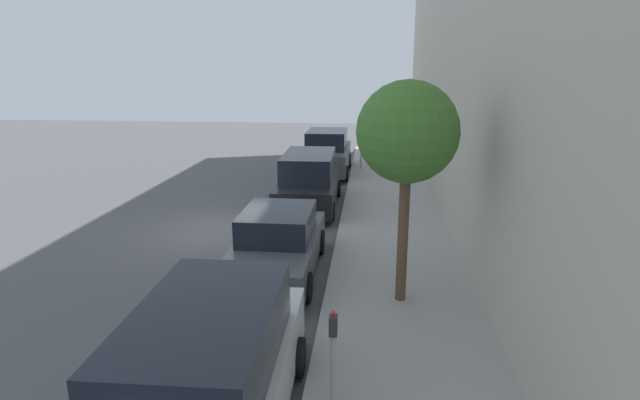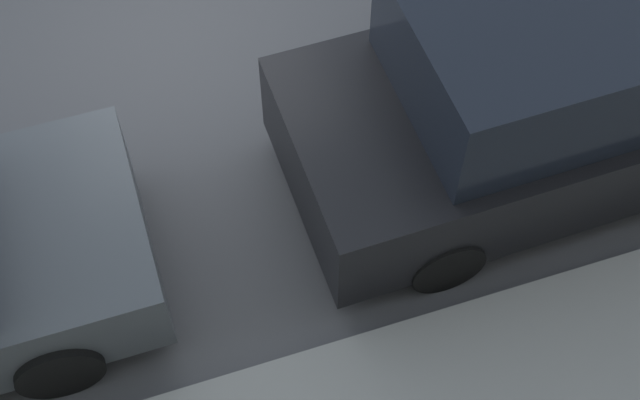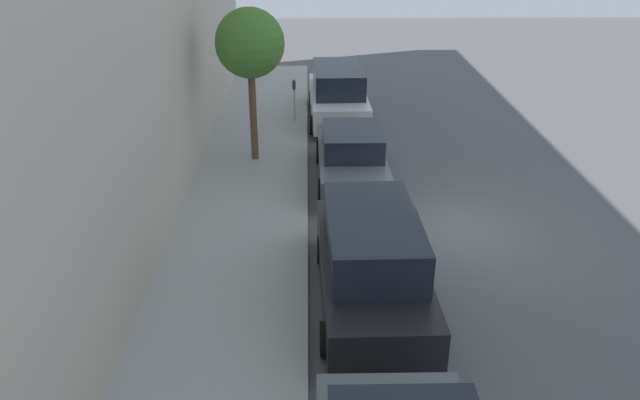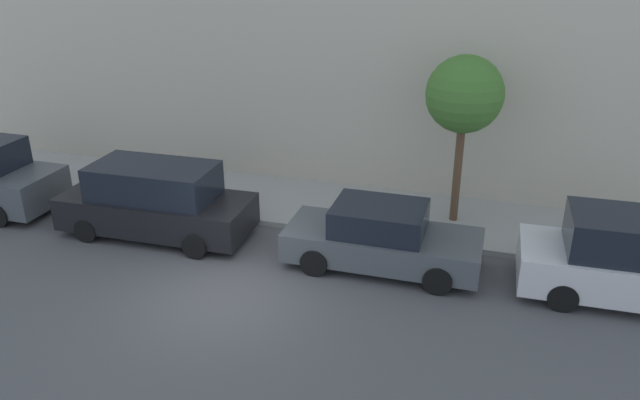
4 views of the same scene
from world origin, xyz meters
name	(u,v)px [view 4 (image 4 of 4)]	position (x,y,z in m)	size (l,w,h in m)	color
ground_plane	(223,295)	(0.00, 0.00, 0.00)	(60.00, 60.00, 0.00)	#515154
sidewalk	(298,203)	(5.09, 0.00, 0.07)	(3.18, 32.00, 0.15)	#9E9E99
parked_sedan_second	(382,238)	(2.27, -3.00, 0.72)	(1.92, 4.51, 1.54)	#4C5156
parked_minivan_third	(156,201)	(2.28, 2.88, 0.92)	(2.02, 4.94, 1.90)	black
parking_meter_near	(605,222)	(3.95, -7.92, 1.05)	(0.11, 0.15, 1.46)	#ADADB2
parking_meter_far	(0,155)	(3.95, 9.22, 0.97)	(0.11, 0.15, 1.33)	#ADADB2
street_tree	(465,96)	(5.06, -4.40, 3.53)	(1.94, 1.94, 4.38)	brown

